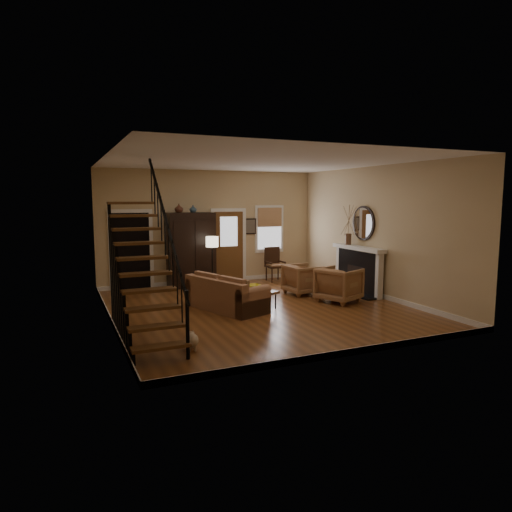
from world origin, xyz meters
name	(u,v)px	position (x,y,z in m)	size (l,w,h in m)	color
room	(216,237)	(-0.41, 1.76, 1.51)	(7.00, 7.33, 3.30)	brown
staircase	(144,250)	(-2.78, -1.30, 1.60)	(0.94, 2.80, 3.20)	brown
fireplace	(360,265)	(3.13, 0.50, 0.74)	(0.33, 1.95, 2.30)	black
armoire	(191,250)	(-0.70, 3.15, 1.05)	(1.30, 0.60, 2.10)	black
vase_a	(179,208)	(-1.05, 3.05, 2.22)	(0.24, 0.24, 0.25)	#4C2619
vase_b	(193,209)	(-0.65, 3.05, 2.21)	(0.20, 0.20, 0.21)	#334C60
sofa	(226,294)	(-0.72, 0.17, 0.37)	(0.85, 1.97, 0.73)	#A06B48
coffee_table	(254,298)	(-0.07, 0.14, 0.20)	(0.62, 1.06, 0.41)	brown
bowl	(253,287)	(-0.02, 0.29, 0.45)	(0.36, 0.36, 0.09)	gold
books	(254,292)	(-0.19, -0.16, 0.43)	(0.19, 0.26, 0.05)	beige
armchair_left	(339,285)	(2.05, -0.17, 0.42)	(0.89, 0.92, 0.84)	brown
armchair_right	(303,279)	(1.69, 0.96, 0.39)	(0.84, 0.86, 0.78)	brown
floor_lamp	(212,264)	(-0.33, 2.38, 0.74)	(0.34, 0.34, 1.47)	black
side_chair	(275,264)	(1.85, 2.95, 0.51)	(0.54, 0.54, 1.02)	#311B0F
dog	(192,341)	(-2.20, -2.19, 0.14)	(0.23, 0.39, 0.28)	#CEB28D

